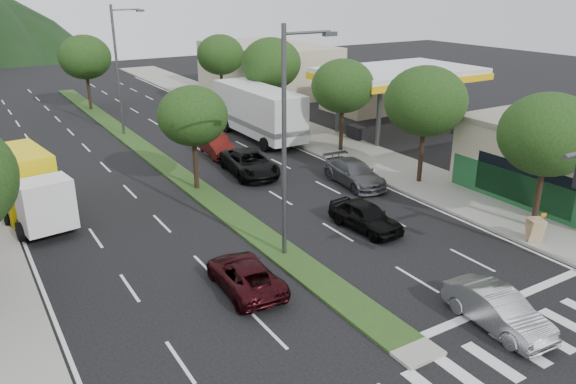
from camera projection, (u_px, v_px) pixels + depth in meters
ground at (408, 347)px, 18.79m from camera, size 160.00×160.00×0.00m
sidewalk_right at (308, 135)px, 44.86m from camera, size 5.00×90.00×0.15m
median at (144, 149)px, 41.15m from camera, size 1.60×56.00×0.12m
crosswalk at (453, 381)px, 17.19m from camera, size 19.00×2.20×0.01m
storefront_right at (575, 161)px, 31.69m from camera, size 9.00×10.00×4.00m
gas_canopy at (399, 76)px, 44.05m from camera, size 12.20×8.20×5.25m
bldg_right_far at (267, 68)px, 62.60m from camera, size 10.00×16.00×5.20m
tree_r_a at (548, 135)px, 26.18m from camera, size 4.60×4.60×6.63m
tree_r_b at (426, 101)px, 32.50m from camera, size 4.80×4.80×6.94m
tree_r_c at (343, 86)px, 38.99m from camera, size 4.40×4.40×6.48m
tree_r_d at (271, 63)px, 46.84m from camera, size 5.00×5.00×7.17m
tree_r_e at (220, 55)px, 54.93m from camera, size 4.60×4.60×6.71m
tree_med_near at (193, 116)px, 31.64m from camera, size 4.00×4.00×6.02m
tree_med_far at (85, 57)px, 52.22m from camera, size 4.80×4.80×6.94m
streetlight_near at (288, 133)px, 23.34m from camera, size 2.60×0.25×10.00m
streetlight_mid at (119, 64)px, 43.33m from camera, size 2.60×0.25×10.00m
sedan_silver at (498, 309)px, 19.69m from camera, size 1.75×4.29×1.38m
suv_maroon at (245, 275)px, 22.18m from camera, size 2.32×4.56×1.23m
car_queue_a at (365, 216)px, 27.56m from camera, size 2.01×4.31×1.43m
car_queue_b at (354, 173)px, 33.77m from camera, size 2.53×5.17×1.45m
car_queue_c at (217, 145)px, 39.58m from camera, size 1.95×4.50×1.44m
car_queue_d at (250, 163)px, 35.56m from camera, size 3.11×5.70×1.51m
box_truck at (27, 188)px, 28.59m from camera, size 3.44×7.25×3.44m
motorhome at (258, 111)px, 43.72m from camera, size 3.35×10.32×3.95m
a_frame_sign at (535, 228)px, 25.95m from camera, size 0.92×0.97×1.50m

